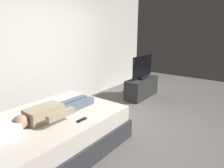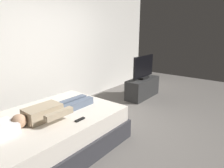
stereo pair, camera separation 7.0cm
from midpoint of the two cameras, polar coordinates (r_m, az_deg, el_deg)
name	(u,v)px [view 1 (the left image)]	position (r m, az deg, el deg)	size (l,w,h in m)	color
ground_plane	(121,135)	(3.36, 1.98, -14.88)	(10.00, 10.00, 0.00)	slate
back_wall	(62,44)	(4.53, -14.99, 11.19)	(6.40, 0.10, 2.80)	silver
bed	(51,134)	(3.02, -18.16, -13.75)	(2.07, 1.45, 0.54)	#333338
person	(53,111)	(2.84, -17.67, -7.60)	(1.26, 0.46, 0.18)	tan
remote	(82,120)	(2.66, -9.70, -10.37)	(0.15, 0.04, 0.02)	black
tv_stand	(142,88)	(5.13, 8.33, -1.08)	(1.10, 0.40, 0.50)	#2D2D2D
tv	(142,68)	(5.01, 8.56, 4.80)	(0.88, 0.20, 0.59)	black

